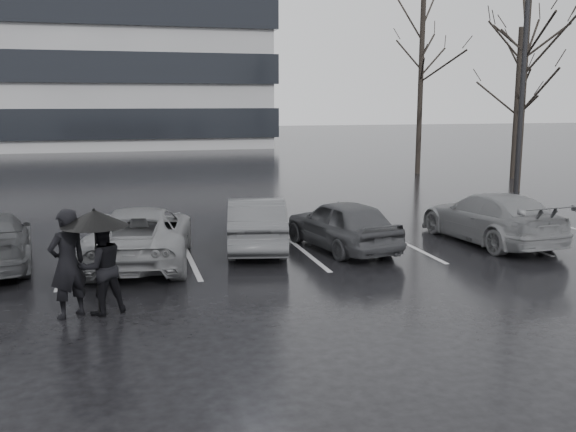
{
  "coord_description": "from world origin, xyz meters",
  "views": [
    {
      "loc": [
        -3.74,
        -12.73,
        3.66
      ],
      "look_at": [
        -0.08,
        1.0,
        1.1
      ],
      "focal_mm": 40.0,
      "sensor_mm": 36.0,
      "label": 1
    }
  ],
  "objects_px": {
    "car_west_b": "(141,235)",
    "tree_ne": "(517,104)",
    "pedestrian_right": "(101,267)",
    "tree_north": "(420,89)",
    "car_west_a": "(256,223)",
    "car_east": "(490,217)",
    "car_main": "(342,224)",
    "tree_east": "(523,92)",
    "lamp_post": "(523,86)",
    "pedestrian_left": "(68,264)"
  },
  "relations": [
    {
      "from": "car_west_a",
      "to": "tree_east",
      "type": "xyz_separation_m",
      "value": [
        12.46,
        7.36,
        3.35
      ]
    },
    {
      "from": "pedestrian_left",
      "to": "tree_north",
      "type": "relative_size",
      "value": 0.22
    },
    {
      "from": "pedestrian_right",
      "to": "tree_east",
      "type": "bearing_deg",
      "value": -165.6
    },
    {
      "from": "pedestrian_right",
      "to": "tree_ne",
      "type": "distance_m",
      "value": 24.37
    },
    {
      "from": "car_west_b",
      "to": "car_east",
      "type": "height_order",
      "value": "car_east"
    },
    {
      "from": "car_west_a",
      "to": "pedestrian_right",
      "type": "height_order",
      "value": "pedestrian_right"
    },
    {
      "from": "car_west_a",
      "to": "car_west_b",
      "type": "bearing_deg",
      "value": 24.05
    },
    {
      "from": "car_east",
      "to": "tree_ne",
      "type": "xyz_separation_m",
      "value": [
        8.9,
        12.19,
        2.84
      ]
    },
    {
      "from": "tree_north",
      "to": "lamp_post",
      "type": "bearing_deg",
      "value": -93.44
    },
    {
      "from": "pedestrian_right",
      "to": "tree_north",
      "type": "distance_m",
      "value": 24.14
    },
    {
      "from": "car_main",
      "to": "car_west_a",
      "type": "height_order",
      "value": "car_west_a"
    },
    {
      "from": "tree_ne",
      "to": "tree_north",
      "type": "height_order",
      "value": "tree_north"
    },
    {
      "from": "car_main",
      "to": "car_east",
      "type": "height_order",
      "value": "car_east"
    },
    {
      "from": "car_main",
      "to": "car_west_b",
      "type": "height_order",
      "value": "car_west_b"
    },
    {
      "from": "car_main",
      "to": "car_east",
      "type": "xyz_separation_m",
      "value": [
        4.02,
        -0.23,
        0.02
      ]
    },
    {
      "from": "pedestrian_left",
      "to": "tree_ne",
      "type": "height_order",
      "value": "tree_ne"
    },
    {
      "from": "car_main",
      "to": "tree_ne",
      "type": "height_order",
      "value": "tree_ne"
    },
    {
      "from": "car_main",
      "to": "tree_north",
      "type": "bearing_deg",
      "value": -134.04
    },
    {
      "from": "lamp_post",
      "to": "pedestrian_left",
      "type": "bearing_deg",
      "value": -148.14
    },
    {
      "from": "car_west_a",
      "to": "tree_east",
      "type": "distance_m",
      "value": 14.86
    },
    {
      "from": "car_east",
      "to": "pedestrian_left",
      "type": "height_order",
      "value": "pedestrian_left"
    },
    {
      "from": "car_west_b",
      "to": "tree_ne",
      "type": "height_order",
      "value": "tree_ne"
    },
    {
      "from": "tree_ne",
      "to": "car_main",
      "type": "bearing_deg",
      "value": -137.21
    },
    {
      "from": "tree_east",
      "to": "tree_ne",
      "type": "relative_size",
      "value": 1.14
    },
    {
      "from": "pedestrian_right",
      "to": "tree_ne",
      "type": "relative_size",
      "value": 0.24
    },
    {
      "from": "tree_east",
      "to": "tree_north",
      "type": "relative_size",
      "value": 0.94
    },
    {
      "from": "car_east",
      "to": "tree_ne",
      "type": "bearing_deg",
      "value": -130.78
    },
    {
      "from": "tree_ne",
      "to": "car_west_b",
      "type": "bearing_deg",
      "value": -145.95
    },
    {
      "from": "tree_ne",
      "to": "tree_north",
      "type": "relative_size",
      "value": 0.82
    },
    {
      "from": "lamp_post",
      "to": "tree_north",
      "type": "relative_size",
      "value": 1.08
    },
    {
      "from": "car_main",
      "to": "tree_ne",
      "type": "bearing_deg",
      "value": -149.05
    },
    {
      "from": "pedestrian_right",
      "to": "car_west_b",
      "type": "bearing_deg",
      "value": -124.11
    },
    {
      "from": "car_west_b",
      "to": "tree_ne",
      "type": "relative_size",
      "value": 0.66
    },
    {
      "from": "car_main",
      "to": "pedestrian_right",
      "type": "relative_size",
      "value": 2.27
    },
    {
      "from": "car_west_b",
      "to": "tree_ne",
      "type": "xyz_separation_m",
      "value": [
        17.79,
        12.03,
        2.86
      ]
    },
    {
      "from": "car_main",
      "to": "lamp_post",
      "type": "bearing_deg",
      "value": -158.88
    },
    {
      "from": "tree_north",
      "to": "pedestrian_right",
      "type": "bearing_deg",
      "value": -129.18
    },
    {
      "from": "pedestrian_left",
      "to": "lamp_post",
      "type": "distance_m",
      "value": 18.06
    },
    {
      "from": "pedestrian_right",
      "to": "car_east",
      "type": "bearing_deg",
      "value": 177.76
    },
    {
      "from": "pedestrian_right",
      "to": "tree_north",
      "type": "height_order",
      "value": "tree_north"
    },
    {
      "from": "car_main",
      "to": "lamp_post",
      "type": "height_order",
      "value": "lamp_post"
    },
    {
      "from": "car_west_b",
      "to": "tree_east",
      "type": "xyz_separation_m",
      "value": [
        15.29,
        8.03,
        3.36
      ]
    },
    {
      "from": "tree_east",
      "to": "pedestrian_right",
      "type": "bearing_deg",
      "value": -144.41
    },
    {
      "from": "car_west_b",
      "to": "tree_ne",
      "type": "distance_m",
      "value": 21.67
    },
    {
      "from": "car_main",
      "to": "car_east",
      "type": "distance_m",
      "value": 4.03
    },
    {
      "from": "car_east",
      "to": "pedestrian_right",
      "type": "distance_m",
      "value": 10.25
    },
    {
      "from": "tree_north",
      "to": "pedestrian_left",
      "type": "bearing_deg",
      "value": -130.08
    },
    {
      "from": "car_west_a",
      "to": "car_main",
      "type": "bearing_deg",
      "value": 174.29
    },
    {
      "from": "pedestrian_right",
      "to": "tree_north",
      "type": "relative_size",
      "value": 0.19
    },
    {
      "from": "car_west_a",
      "to": "lamp_post",
      "type": "relative_size",
      "value": 0.43
    }
  ]
}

